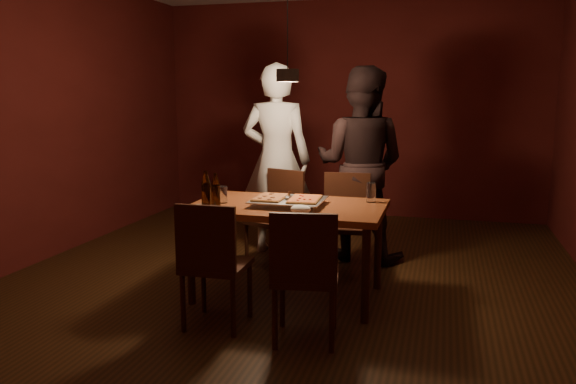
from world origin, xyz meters
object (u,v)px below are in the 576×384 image
(chair_near_left, at_px, (212,254))
(chair_near_right, at_px, (305,265))
(chair_far_left, at_px, (279,208))
(diner_dark, at_px, (360,164))
(beer_bottle_a, at_px, (206,189))
(chair_far_right, at_px, (346,213))
(dining_table, at_px, (288,214))
(diner_white, at_px, (276,160))
(pendant_lamp, at_px, (288,74))
(plate_slice, at_px, (198,208))
(beer_bottle_b, at_px, (216,191))
(pizza_tray, at_px, (288,202))

(chair_near_left, height_order, chair_near_right, same)
(chair_far_left, relative_size, chair_near_right, 1.12)
(diner_dark, bearing_deg, beer_bottle_a, 65.29)
(chair_far_left, relative_size, chair_far_right, 1.12)
(dining_table, bearing_deg, diner_white, 110.82)
(chair_far_right, distance_m, chair_near_left, 1.67)
(pendant_lamp, bearing_deg, diner_dark, 65.19)
(chair_far_right, relative_size, diner_white, 0.25)
(chair_near_left, xyz_separation_m, diner_white, (-0.14, 1.97, 0.41))
(chair_far_left, height_order, chair_far_right, same)
(chair_near_right, xyz_separation_m, plate_slice, (-0.94, 0.45, 0.22))
(chair_far_right, bearing_deg, pendant_lamp, 45.80)
(diner_dark, bearing_deg, diner_white, 9.19)
(beer_bottle_a, xyz_separation_m, plate_slice, (-0.02, -0.12, -0.13))
(diner_dark, bearing_deg, beer_bottle_b, 67.92)
(chair_far_left, distance_m, pendant_lamp, 1.38)
(beer_bottle_a, height_order, diner_white, diner_white)
(dining_table, bearing_deg, beer_bottle_a, -156.55)
(chair_far_left, distance_m, diner_white, 0.58)
(dining_table, distance_m, diner_white, 1.32)
(pizza_tray, bearing_deg, diner_dark, 75.78)
(dining_table, relative_size, chair_near_left, 3.09)
(diner_dark, bearing_deg, chair_near_left, 78.86)
(beer_bottle_a, bearing_deg, pizza_tray, 21.12)
(diner_white, xyz_separation_m, diner_dark, (0.85, 0.01, -0.02))
(chair_near_left, bearing_deg, beer_bottle_b, 107.83)
(dining_table, height_order, diner_white, diner_white)
(plate_slice, relative_size, pendant_lamp, 0.25)
(dining_table, bearing_deg, plate_slice, -148.02)
(chair_far_left, xyz_separation_m, pendant_lamp, (0.25, -0.59, 1.22))
(pizza_tray, distance_m, pendant_lamp, 1.02)
(chair_near_right, xyz_separation_m, pizza_tray, (-0.33, 0.80, 0.24))
(chair_far_right, xyz_separation_m, beer_bottle_b, (-0.83, -1.04, 0.35))
(chair_near_left, bearing_deg, chair_near_right, -7.24)
(pizza_tray, bearing_deg, beer_bottle_b, -151.74)
(pizza_tray, bearing_deg, beer_bottle_a, -156.31)
(pizza_tray, bearing_deg, dining_table, 115.47)
(diner_white, bearing_deg, pendant_lamp, 108.83)
(chair_far_right, xyz_separation_m, chair_near_right, (0.01, -1.60, 0.00))
(chair_far_right, relative_size, diner_dark, 0.26)
(beer_bottle_a, xyz_separation_m, beer_bottle_b, (0.09, -0.02, -0.01))
(chair_far_left, bearing_deg, beer_bottle_a, 97.39)
(chair_near_right, distance_m, diner_dark, 2.09)
(beer_bottle_b, relative_size, diner_white, 0.14)
(chair_far_left, distance_m, beer_bottle_b, 1.16)
(plate_slice, bearing_deg, beer_bottle_b, 46.25)
(chair_far_right, distance_m, plate_slice, 1.49)
(beer_bottle_a, distance_m, diner_dark, 1.76)
(dining_table, height_order, pendant_lamp, pendant_lamp)
(chair_near_right, bearing_deg, diner_dark, 80.08)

